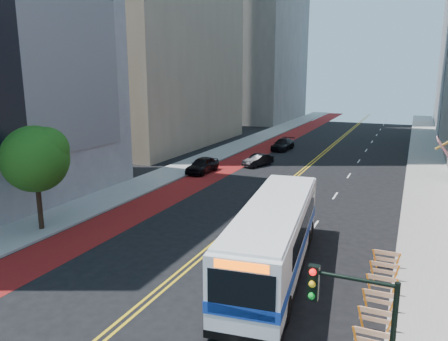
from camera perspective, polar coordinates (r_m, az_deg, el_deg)
name	(u,v)px	position (r m, az deg, el deg)	size (l,w,h in m)	color
ground	(133,313)	(19.97, -11.86, -17.77)	(160.00, 160.00, 0.00)	black
sidewalk_left	(199,162)	(50.21, -3.32, 1.17)	(4.00, 140.00, 0.15)	gray
sidewalk_right	(428,182)	(45.01, 25.11, -1.36)	(4.00, 140.00, 0.15)	gray
bus_lane_paint	(230,165)	(48.62, 0.79, 0.72)	(3.60, 140.00, 0.01)	#65120E
center_line_inner	(300,171)	(46.20, 9.88, -0.10)	(0.14, 140.00, 0.01)	gold
center_line_outer	(303,172)	(46.12, 10.32, -0.14)	(0.14, 140.00, 0.01)	gold
lane_dashes	(359,161)	(53.11, 17.19, 1.17)	(0.14, 98.20, 0.01)	silver
construction_barriers	(377,307)	(19.66, 19.39, -16.51)	(1.42, 10.91, 1.00)	orange
street_tree	(36,156)	(29.79, -23.34, 1.71)	(4.20, 4.20, 6.70)	black
traffic_signal	(355,329)	(12.15, 16.78, -19.15)	(2.21, 0.34, 5.07)	black
transit_bus	(274,237)	(22.50, 6.59, -8.57)	(4.51, 13.60, 3.67)	white
car_a	(202,165)	(44.79, -2.84, 0.73)	(1.90, 4.72, 1.61)	black
car_b	(258,160)	(48.15, 4.45, 1.36)	(1.38, 3.96, 1.30)	black
car_c	(283,144)	(58.66, 7.68, 3.39)	(2.06, 5.07, 1.47)	black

